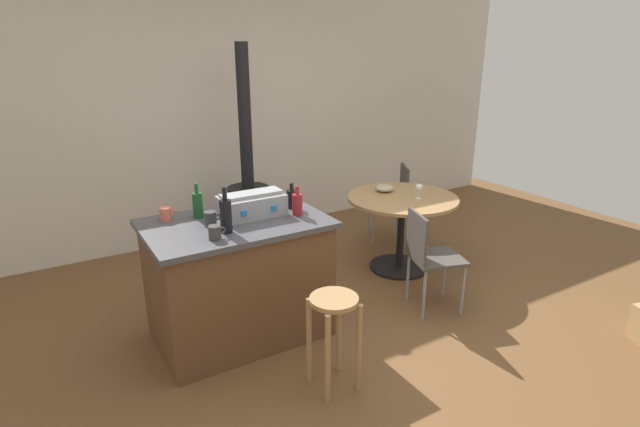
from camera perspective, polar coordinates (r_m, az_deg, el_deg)
name	(u,v)px	position (r m, az deg, el deg)	size (l,w,h in m)	color
ground_plane	(356,333)	(3.98, 4.19, -13.48)	(8.80, 8.80, 0.00)	brown
back_wall	(225,117)	(5.72, -10.83, 10.81)	(8.00, 0.10, 2.70)	beige
kitchen_island	(239,279)	(3.79, -9.31, -7.39)	(1.28, 0.85, 0.92)	brown
wooden_stool	(334,323)	(3.21, 1.59, -12.50)	(0.31, 0.31, 0.64)	#A37A4C
dining_table	(402,214)	(4.85, 9.36, -0.03)	(1.06, 1.06, 0.74)	black
folding_chair_near	(429,253)	(4.17, 12.42, -4.46)	(0.51, 0.51, 0.85)	#47423D
folding_chair_far	(393,197)	(5.62, 8.37, 1.92)	(0.54, 0.54, 0.85)	#47423D
wood_stove	(249,203)	(5.33, -8.15, 1.20)	(0.44, 0.45, 2.15)	black
toolbox	(252,205)	(3.67, -7.83, 1.00)	(0.47, 0.27, 0.18)	gray
bottle_0	(292,198)	(3.83, -3.25, 1.74)	(0.08, 0.08, 0.20)	black
bottle_1	(198,204)	(3.71, -13.85, 1.02)	(0.07, 0.07, 0.26)	#194C23
bottle_2	(226,215)	(3.37, -10.75, -0.20)	(0.08, 0.08, 0.31)	black
bottle_3	(297,204)	(3.66, -2.62, 1.10)	(0.08, 0.08, 0.22)	maroon
cup_0	(166,214)	(3.73, -17.28, -0.04)	(0.12, 0.08, 0.10)	#DB6651
cup_1	(215,232)	(3.29, -11.96, -2.13)	(0.12, 0.08, 0.09)	#383838
cup_2	(211,219)	(3.53, -12.44, -0.60)	(0.12, 0.08, 0.11)	#383838
wine_glass	(419,188)	(4.74, 11.30, 2.93)	(0.07, 0.07, 0.14)	silver
serving_bowl	(384,188)	(4.94, 7.40, 2.92)	(0.18, 0.18, 0.07)	tan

